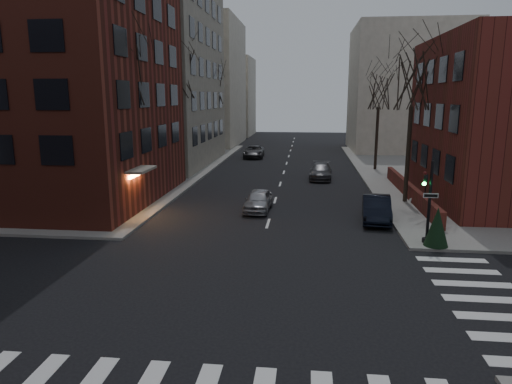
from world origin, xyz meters
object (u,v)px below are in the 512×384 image
Objects in this scene: streetlamp_near at (175,134)px; streetlamp_far at (222,121)px; tree_left_a at (125,73)px; car_lane_far at (254,152)px; tree_left_b at (179,75)px; car_lane_silver at (258,200)px; car_lane_gray at (321,171)px; sandwich_board at (415,195)px; evergreen_shrub at (437,227)px; traffic_signal at (428,207)px; tree_right_b at (379,91)px; tree_left_c at (213,88)px; parked_sedan at (376,209)px; tree_right_a at (413,82)px.

streetlamp_near and streetlamp_far have the same top height.
streetlamp_far is at bearing 90.00° from streetlamp_near.
tree_left_a is 2.05× the size of car_lane_far.
tree_left_a is 12.01m from tree_left_b.
car_lane_silver is 25.66m from car_lane_far.
car_lane_gray is at bearing -52.72° from streetlamp_far.
sandwich_board is 0.51× the size of evergreen_shrub.
streetlamp_near is 13.03m from car_lane_gray.
traffic_signal is 18.66m from tree_left_a.
tree_right_b is 9.52× the size of sandwich_board.
sandwich_board is at bearing -52.93° from car_lane_gray.
streetlamp_far is at bearing 88.77° from tree_left_a.
tree_left_c is 2.50× the size of car_lane_silver.
car_lane_silver is at bearing 6.86° from tree_left_a.
parked_sedan is 0.96× the size of car_lane_gray.
tree_left_a is 28.32m from streetlamp_far.
streetlamp_far reaches higher than car_lane_gray.
car_lane_gray is 2.48× the size of evergreen_shrub.
car_lane_far is (-12.89, 8.42, -6.89)m from tree_right_b.
tree_left_c is at bearing 118.36° from traffic_signal.
tree_left_c reaches higher than car_lane_silver.
car_lane_far is at bearing 99.96° from car_lane_silver.
tree_left_b is at bearing -161.18° from tree_right_b.
streetlamp_near reaches higher than car_lane_silver.
parked_sedan is at bearing -60.71° from tree_left_c.
sandwich_board is (18.17, -8.23, -8.28)m from tree_left_b.
tree_right_b is at bearing 87.85° from traffic_signal.
streetlamp_near is 18.43m from sandwich_board.
tree_left_c is (0.00, 26.00, -0.44)m from tree_left_a.
tree_right_b is 20.78m from car_lane_silver.
tree_right_a is at bearing 66.90° from parked_sedan.
parked_sedan is 2.37× the size of evergreen_shrub.
car_lane_silver is at bearing -162.51° from tree_right_a.
car_lane_silver is at bearing 144.84° from evergreen_shrub.
tree_right_b is at bearing 30.47° from streetlamp_near.
traffic_signal is 0.41× the size of tree_right_a.
streetlamp_near reaches higher than traffic_signal.
tree_left_c is 28.17m from tree_right_a.
tree_right_b reaches higher than car_lane_silver.
parked_sedan is (-2.60, -18.74, -6.85)m from tree_right_b.
tree_left_c is at bearing 90.00° from tree_left_a.
car_lane_far is (4.71, 14.42, -8.22)m from tree_left_b.
car_lane_far is (-12.02, 31.42, -1.21)m from traffic_signal.
tree_left_b is at bearing -90.00° from tree_left_c.
tree_left_c reaches higher than streetlamp_far.
tree_right_a is at bearing 12.80° from tree_left_a.
parked_sedan is (15.00, -26.74, -7.30)m from tree_left_c.
evergreen_shrub reaches higher than sandwich_board.
car_lane_gray is at bearing -136.01° from tree_right_b.
car_lane_silver is (7.94, -25.05, -7.37)m from tree_left_c.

